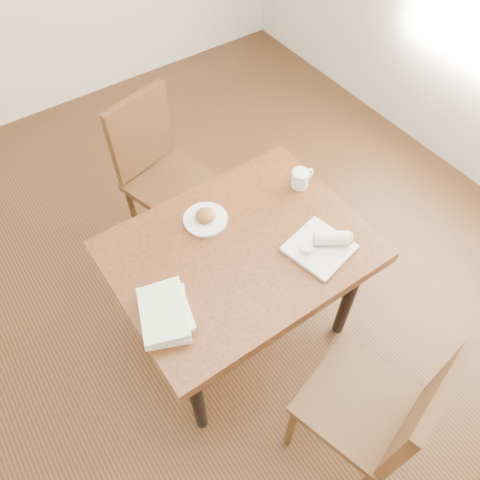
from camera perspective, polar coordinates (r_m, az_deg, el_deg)
ground at (r=2.65m, az=0.00°, el=-10.67°), size 4.00×5.00×0.01m
room_walls at (r=1.40m, az=0.00°, el=21.24°), size 4.02×5.02×2.80m
table at (r=2.07m, az=0.00°, el=-2.33°), size 1.09×0.82×0.75m
chair_near at (r=1.97m, az=16.93°, el=-19.24°), size 0.52×0.52×0.95m
chair_far at (r=2.66m, az=-9.77°, el=8.76°), size 0.52×0.52×0.95m
plate_scone at (r=2.08m, az=-4.24°, el=2.69°), size 0.20×0.20×0.06m
coffee_mug at (r=2.23m, az=7.43°, el=7.50°), size 0.12×0.08×0.08m
plate_burrito at (r=2.01m, az=10.13°, el=-0.58°), size 0.29×0.29×0.08m
book_stack at (r=1.82m, az=-9.11°, el=-8.75°), size 0.26×0.30×0.07m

